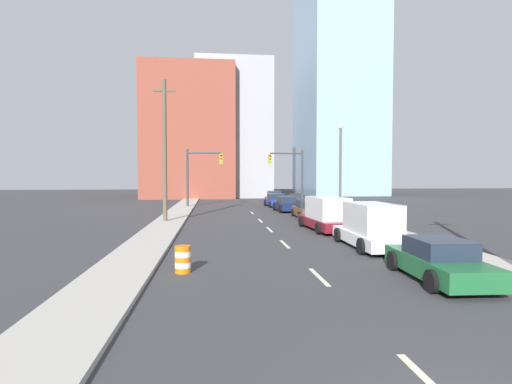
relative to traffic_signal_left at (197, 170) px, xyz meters
name	(u,v)px	position (x,y,z in m)	size (l,w,h in m)	color
sidewalk_left	(188,203)	(-1.51, 6.54, -3.98)	(2.25, 92.20, 0.15)	#ADA89E
sidewalk_right	(295,202)	(12.03, 6.54, -3.98)	(2.25, 92.20, 0.15)	#ADA89E
lane_stripe_at_9m	(319,277)	(5.26, -30.45, -4.05)	(0.16, 2.40, 0.01)	beige
lane_stripe_at_16m	(285,244)	(5.26, -23.95, -4.05)	(0.16, 2.40, 0.01)	beige
lane_stripe_at_21m	(270,230)	(5.26, -18.51, -4.05)	(0.16, 2.40, 0.01)	beige
lane_stripe_at_26m	(260,221)	(5.26, -13.43, -4.05)	(0.16, 2.40, 0.01)	beige
lane_stripe_at_33m	(252,213)	(5.26, -6.90, -4.05)	(0.16, 2.40, 0.01)	beige
building_brick_left	(190,135)	(-2.05, 22.89, 6.09)	(14.00, 16.00, 20.28)	brown
building_office_center	(232,134)	(4.94, 26.89, 6.78)	(12.00, 20.00, 21.66)	#99999E
building_glass_right	(337,89)	(25.10, 30.89, 15.90)	(13.00, 20.00, 39.89)	#8CADC6
traffic_signal_left	(197,170)	(0.00, 0.00, 0.00)	(3.91, 0.35, 6.31)	#38383D
traffic_signal_right	(293,170)	(10.45, 0.00, 0.00)	(3.91, 0.35, 6.31)	#38383D
utility_pole_left_mid	(165,150)	(-1.78, -14.05, 1.24)	(1.60, 0.32, 10.34)	brown
traffic_barrel	(183,259)	(0.65, -29.38, -3.58)	(0.56, 0.56, 0.95)	orange
street_lamp	(340,163)	(12.02, -11.86, 0.43)	(0.44, 0.44, 7.66)	#4C4C51
sedan_green	(439,261)	(9.05, -31.28, -3.42)	(2.28, 4.64, 1.36)	#1E6033
box_truck_white	(371,227)	(9.12, -25.40, -3.04)	(2.29, 5.41, 2.12)	silver
box_truck_maroon	(327,214)	(8.78, -19.16, -3.06)	(2.61, 5.92, 2.09)	maroon
sedan_brown	(308,210)	(9.34, -11.78, -3.39)	(2.19, 4.72, 1.46)	brown
sedan_navy	(286,205)	(8.69, -5.72, -3.39)	(2.19, 4.42, 1.44)	#141E47
sedan_blue	(276,201)	(8.67, 0.50, -3.39)	(2.36, 4.60, 1.45)	navy
sedan_yellow	(274,198)	(9.30, 6.24, -3.35)	(2.22, 4.78, 1.52)	gold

